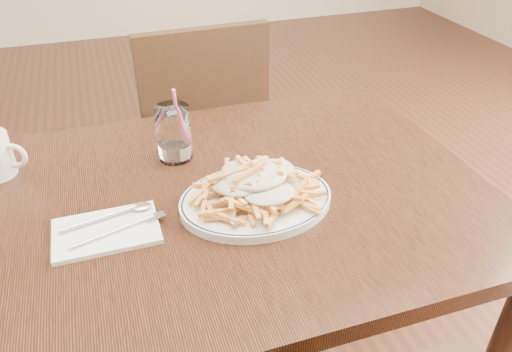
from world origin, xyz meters
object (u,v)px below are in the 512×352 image
object	(u,v)px
water_glass	(174,136)
table	(207,225)
fries_plate	(256,200)
loaded_fries	(256,181)
chair_far	(201,130)

from	to	relation	value
water_glass	table	bearing A→B (deg)	-80.61
fries_plate	loaded_fries	size ratio (longest dim) A/B	1.35
loaded_fries	water_glass	size ratio (longest dim) A/B	1.60
fries_plate	water_glass	distance (m)	0.27
table	water_glass	world-z (taller)	water_glass
table	loaded_fries	world-z (taller)	loaded_fries
table	fries_plate	distance (m)	0.14
chair_far	table	bearing A→B (deg)	-101.05
table	fries_plate	xyz separation A→B (m)	(0.09, -0.06, 0.09)
chair_far	water_glass	size ratio (longest dim) A/B	5.21
loaded_fries	water_glass	world-z (taller)	water_glass
chair_far	loaded_fries	world-z (taller)	chair_far
chair_far	fries_plate	bearing A→B (deg)	-93.52
table	fries_plate	bearing A→B (deg)	-33.41
fries_plate	water_glass	bearing A→B (deg)	117.18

